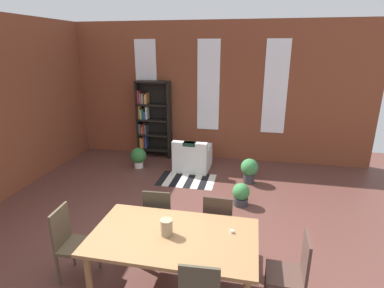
{
  "coord_description": "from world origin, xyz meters",
  "views": [
    {
      "loc": [
        1.12,
        -3.31,
        2.79
      ],
      "look_at": [
        0.09,
        1.74,
        1.13
      ],
      "focal_mm": 28.41,
      "sensor_mm": 36.0,
      "label": 1
    }
  ],
  "objects_px": {
    "potted_plant_window": "(249,169)",
    "dining_table": "(174,241)",
    "dining_chair_far_right": "(218,223)",
    "dining_chair_far_left": "(159,216)",
    "potted_plant_by_shelf": "(241,194)",
    "dining_chair_head_left": "(71,241)",
    "bookshelf_tall": "(152,119)",
    "potted_plant_corner": "(138,157)",
    "vase_on_table": "(166,227)",
    "dining_chair_head_right": "(293,271)",
    "armchair_white": "(192,158)"
  },
  "relations": [
    {
      "from": "dining_table",
      "to": "dining_chair_far_left",
      "type": "bearing_deg",
      "value": 118.7
    },
    {
      "from": "dining_table",
      "to": "potted_plant_by_shelf",
      "type": "bearing_deg",
      "value": 73.65
    },
    {
      "from": "dining_chair_far_left",
      "to": "potted_plant_window",
      "type": "bearing_deg",
      "value": 64.43
    },
    {
      "from": "vase_on_table",
      "to": "armchair_white",
      "type": "bearing_deg",
      "value": 97.17
    },
    {
      "from": "dining_chair_far_right",
      "to": "dining_chair_far_left",
      "type": "relative_size",
      "value": 1.0
    },
    {
      "from": "dining_chair_head_right",
      "to": "bookshelf_tall",
      "type": "relative_size",
      "value": 0.48
    },
    {
      "from": "vase_on_table",
      "to": "dining_chair_head_left",
      "type": "relative_size",
      "value": 0.2
    },
    {
      "from": "potted_plant_corner",
      "to": "dining_chair_far_right",
      "type": "bearing_deg",
      "value": -51.54
    },
    {
      "from": "dining_chair_far_left",
      "to": "vase_on_table",
      "type": "bearing_deg",
      "value": -66.08
    },
    {
      "from": "dining_table",
      "to": "potted_plant_window",
      "type": "bearing_deg",
      "value": 76.51
    },
    {
      "from": "armchair_white",
      "to": "potted_plant_window",
      "type": "bearing_deg",
      "value": -20.5
    },
    {
      "from": "vase_on_table",
      "to": "dining_chair_head_right",
      "type": "distance_m",
      "value": 1.43
    },
    {
      "from": "vase_on_table",
      "to": "dining_chair_far_right",
      "type": "height_order",
      "value": "vase_on_table"
    },
    {
      "from": "dining_chair_head_left",
      "to": "bookshelf_tall",
      "type": "bearing_deg",
      "value": 95.99
    },
    {
      "from": "potted_plant_by_shelf",
      "to": "potted_plant_window",
      "type": "bearing_deg",
      "value": 83.11
    },
    {
      "from": "potted_plant_by_shelf",
      "to": "potted_plant_window",
      "type": "relative_size",
      "value": 0.79
    },
    {
      "from": "bookshelf_tall",
      "to": "potted_plant_corner",
      "type": "xyz_separation_m",
      "value": [
        -0.06,
        -0.87,
        -0.72
      ]
    },
    {
      "from": "dining_chair_head_right",
      "to": "potted_plant_window",
      "type": "distance_m",
      "value": 3.32
    },
    {
      "from": "vase_on_table",
      "to": "armchair_white",
      "type": "relative_size",
      "value": 0.23
    },
    {
      "from": "dining_chair_far_right",
      "to": "dining_chair_head_left",
      "type": "bearing_deg",
      "value": -156.12
    },
    {
      "from": "bookshelf_tall",
      "to": "potted_plant_corner",
      "type": "distance_m",
      "value": 1.13
    },
    {
      "from": "bookshelf_tall",
      "to": "potted_plant_window",
      "type": "bearing_deg",
      "value": -25.23
    },
    {
      "from": "dining_chair_far_left",
      "to": "dining_table",
      "type": "bearing_deg",
      "value": -61.3
    },
    {
      "from": "vase_on_table",
      "to": "bookshelf_tall",
      "type": "relative_size",
      "value": 0.1
    },
    {
      "from": "dining_table",
      "to": "vase_on_table",
      "type": "distance_m",
      "value": 0.19
    },
    {
      "from": "dining_chair_far_left",
      "to": "potted_plant_corner",
      "type": "height_order",
      "value": "dining_chair_far_left"
    },
    {
      "from": "dining_table",
      "to": "dining_chair_far_left",
      "type": "xyz_separation_m",
      "value": [
        -0.42,
        0.76,
        -0.18
      ]
    },
    {
      "from": "bookshelf_tall",
      "to": "dining_chair_far_left",
      "type": "bearing_deg",
      "value": -69.88
    },
    {
      "from": "dining_chair_far_right",
      "to": "dining_chair_head_right",
      "type": "height_order",
      "value": "same"
    },
    {
      "from": "dining_chair_far_right",
      "to": "dining_chair_far_left",
      "type": "xyz_separation_m",
      "value": [
        -0.83,
        0.0,
        0.0
      ]
    },
    {
      "from": "dining_chair_head_right",
      "to": "potted_plant_corner",
      "type": "bearing_deg",
      "value": 131.12
    },
    {
      "from": "vase_on_table",
      "to": "potted_plant_corner",
      "type": "relative_size",
      "value": 0.38
    },
    {
      "from": "dining_chair_far_left",
      "to": "armchair_white",
      "type": "bearing_deg",
      "value": 92.61
    },
    {
      "from": "dining_chair_head_right",
      "to": "bookshelf_tall",
      "type": "distance_m",
      "value": 5.46
    },
    {
      "from": "dining_chair_head_left",
      "to": "potted_plant_by_shelf",
      "type": "bearing_deg",
      "value": 48.94
    },
    {
      "from": "dining_chair_far_right",
      "to": "dining_chair_head_right",
      "type": "distance_m",
      "value": 1.17
    },
    {
      "from": "dining_chair_head_right",
      "to": "potted_plant_corner",
      "type": "distance_m",
      "value": 4.79
    },
    {
      "from": "bookshelf_tall",
      "to": "potted_plant_by_shelf",
      "type": "height_order",
      "value": "bookshelf_tall"
    },
    {
      "from": "dining_table",
      "to": "armchair_white",
      "type": "bearing_deg",
      "value": 98.35
    },
    {
      "from": "dining_chair_head_left",
      "to": "dining_chair_far_left",
      "type": "xyz_separation_m",
      "value": [
        0.89,
        0.76,
        0.0
      ]
    },
    {
      "from": "armchair_white",
      "to": "potted_plant_corner",
      "type": "distance_m",
      "value": 1.3
    },
    {
      "from": "potted_plant_corner",
      "to": "vase_on_table",
      "type": "bearing_deg",
      "value": -63.95
    },
    {
      "from": "dining_chair_far_right",
      "to": "bookshelf_tall",
      "type": "distance_m",
      "value": 4.34
    },
    {
      "from": "dining_chair_head_left",
      "to": "dining_table",
      "type": "bearing_deg",
      "value": 0.19
    },
    {
      "from": "vase_on_table",
      "to": "potted_plant_window",
      "type": "height_order",
      "value": "vase_on_table"
    },
    {
      "from": "dining_chair_far_right",
      "to": "dining_chair_head_right",
      "type": "xyz_separation_m",
      "value": [
        0.89,
        -0.76,
        0.0
      ]
    },
    {
      "from": "dining_chair_far_right",
      "to": "potted_plant_by_shelf",
      "type": "height_order",
      "value": "dining_chair_far_right"
    },
    {
      "from": "dining_table",
      "to": "potted_plant_by_shelf",
      "type": "xyz_separation_m",
      "value": [
        0.66,
        2.26,
        -0.48
      ]
    },
    {
      "from": "potted_plant_window",
      "to": "dining_table",
      "type": "bearing_deg",
      "value": -103.49
    },
    {
      "from": "dining_chair_head_left",
      "to": "potted_plant_window",
      "type": "distance_m",
      "value": 3.89
    }
  ]
}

